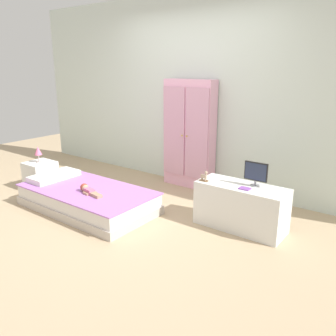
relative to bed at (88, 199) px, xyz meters
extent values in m
cube|color=tan|center=(0.50, 0.07, -0.14)|extent=(10.00, 10.00, 0.02)
cube|color=silver|center=(0.50, 1.64, 1.22)|extent=(6.40, 0.05, 2.70)
cube|color=beige|center=(0.00, 0.00, -0.08)|extent=(1.71, 0.90, 0.10)
cube|color=silver|center=(0.00, 0.00, 0.05)|extent=(1.67, 0.86, 0.15)
cube|color=#B270C6|center=(0.00, 0.00, 0.13)|extent=(1.70, 0.89, 0.02)
cube|color=white|center=(-0.66, 0.00, 0.17)|extent=(0.32, 0.64, 0.07)
cube|color=#D6668E|center=(0.16, -0.10, 0.17)|extent=(0.14, 0.10, 0.06)
cube|color=tan|center=(0.31, -0.10, 0.15)|extent=(0.16, 0.06, 0.04)
cube|color=tan|center=(0.30, -0.14, 0.15)|extent=(0.16, 0.06, 0.04)
cube|color=tan|center=(0.17, -0.05, 0.15)|extent=(0.10, 0.04, 0.03)
cube|color=tan|center=(0.15, -0.15, 0.15)|extent=(0.10, 0.04, 0.03)
sphere|color=tan|center=(0.06, -0.08, 0.18)|extent=(0.09, 0.09, 0.09)
sphere|color=#9E3D2D|center=(0.05, -0.08, 0.18)|extent=(0.10, 0.10, 0.10)
cube|color=white|center=(-1.14, 0.11, 0.06)|extent=(0.38, 0.38, 0.39)
cylinder|color=#B7B2AD|center=(-1.14, 0.11, 0.26)|extent=(0.08, 0.08, 0.01)
cylinder|color=#B7B2AD|center=(-1.14, 0.11, 0.32)|extent=(0.02, 0.02, 0.10)
cone|color=#E0668E|center=(-1.14, 0.11, 0.43)|extent=(0.11, 0.11, 0.12)
cube|color=#EFADCC|center=(0.51, 1.49, 0.64)|extent=(0.77, 0.20, 1.54)
cube|color=#D298B3|center=(0.32, 1.38, 0.68)|extent=(0.36, 0.02, 1.27)
cube|color=#D298B3|center=(0.70, 1.38, 0.68)|extent=(0.36, 0.02, 1.27)
sphere|color=gold|center=(0.47, 1.36, 0.64)|extent=(0.02, 0.02, 0.02)
sphere|color=gold|center=(0.55, 1.36, 0.64)|extent=(0.02, 0.02, 0.02)
cube|color=silver|center=(1.75, 0.65, 0.11)|extent=(0.97, 0.40, 0.49)
cylinder|color=#99999E|center=(1.86, 0.72, 0.37)|extent=(0.10, 0.10, 0.01)
cylinder|color=#99999E|center=(1.86, 0.72, 0.40)|extent=(0.02, 0.02, 0.05)
cube|color=black|center=(1.86, 0.72, 0.52)|extent=(0.25, 0.02, 0.20)
cube|color=#28334C|center=(1.86, 0.71, 0.52)|extent=(0.23, 0.01, 0.18)
cube|color=#8E6642|center=(1.35, 0.54, 0.37)|extent=(0.10, 0.01, 0.01)
cube|color=#8E6642|center=(1.35, 0.51, 0.37)|extent=(0.10, 0.01, 0.01)
cube|color=tan|center=(1.35, 0.53, 0.42)|extent=(0.07, 0.03, 0.04)
cylinder|color=tan|center=(1.37, 0.54, 0.38)|extent=(0.01, 0.01, 0.02)
cylinder|color=tan|center=(1.37, 0.52, 0.38)|extent=(0.01, 0.01, 0.02)
cylinder|color=tan|center=(1.32, 0.54, 0.38)|extent=(0.01, 0.01, 0.02)
cylinder|color=tan|center=(1.32, 0.52, 0.38)|extent=(0.01, 0.01, 0.02)
cylinder|color=tan|center=(1.37, 0.53, 0.44)|extent=(0.02, 0.02, 0.02)
sphere|color=tan|center=(1.37, 0.53, 0.46)|extent=(0.03, 0.03, 0.03)
cube|color=#8E51B2|center=(1.82, 0.56, 0.37)|extent=(0.11, 0.09, 0.01)
camera|label=1|loc=(3.22, -2.63, 1.59)|focal=37.19mm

